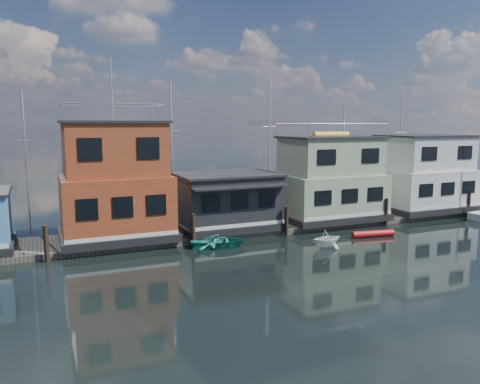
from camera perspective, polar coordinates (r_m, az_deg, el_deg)
name	(u,v)px	position (r m, az deg, el deg)	size (l,w,h in m)	color
ground	(321,281)	(25.02, 9.82, -10.64)	(160.00, 160.00, 0.00)	black
dock	(233,229)	(35.23, -0.85, -4.56)	(48.00, 5.00, 0.40)	#595147
houseboat_red	(115,183)	(32.34, -14.95, 1.01)	(7.40, 5.90, 11.86)	black
houseboat_dark	(227,201)	(34.60, -1.62, -1.06)	(7.40, 6.10, 4.06)	black
houseboat_green	(330,180)	(38.63, 10.88, 1.48)	(8.40, 5.90, 7.03)	black
houseboat_white	(424,175)	(44.98, 21.52, 1.99)	(8.40, 5.90, 6.66)	black
pilings	(244,225)	(32.39, 0.48, -4.09)	(42.28, 0.28, 2.20)	#2D2116
background_masts	(257,152)	(41.82, 2.05, 4.90)	(36.40, 0.16, 12.00)	silver
red_kayak	(373,234)	(35.02, 15.91, -4.91)	(0.47, 0.47, 3.20)	red
dinghy_white	(327,238)	(31.48, 10.50, -5.55)	(1.94, 2.24, 1.18)	white
dinghy_teal	(218,241)	(31.00, -2.70, -6.04)	(2.61, 3.66, 0.76)	teal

